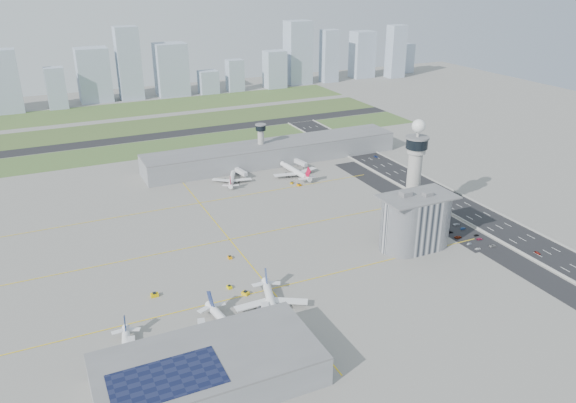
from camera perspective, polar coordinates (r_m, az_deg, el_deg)
name	(u,v)px	position (r m, az deg, el deg)	size (l,w,h in m)	color
ground	(314,248)	(318.87, 2.68, -4.70)	(1000.00, 1000.00, 0.00)	gray
grass_strip_0	(177,145)	(509.45, -11.23, 5.62)	(480.00, 50.00, 0.08)	#435F2D
grass_strip_1	(157,125)	(579.92, -13.13, 7.56)	(480.00, 60.00, 0.08)	#3D5428
grass_strip_2	(141,108)	(656.19, -14.71, 9.16)	(480.00, 70.00, 0.08)	#496B32
runway	(167,135)	(544.05, -12.23, 6.64)	(480.00, 22.00, 0.10)	black
highway	(472,212)	(381.49, 18.18, -1.07)	(28.00, 500.00, 0.10)	black
barrier_left	(455,215)	(372.32, 16.60, -1.37)	(0.60, 500.00, 1.20)	#9E9E99
barrier_right	(489,208)	(390.54, 19.70, -0.63)	(0.60, 500.00, 1.20)	#9E9E99
landside_road	(452,226)	(358.98, 16.29, -2.36)	(18.00, 260.00, 0.08)	black
parking_lot	(462,234)	(349.82, 17.30, -3.17)	(20.00, 44.00, 0.10)	black
taxiway_line_h_0	(271,289)	(280.29, -1.79, -8.89)	(260.00, 0.60, 0.01)	yellow
taxiway_line_h_1	(230,240)	(329.35, -5.96, -3.86)	(260.00, 0.60, 0.01)	yellow
taxiway_line_h_2	(199,203)	(381.56, -8.98, -0.16)	(260.00, 0.60, 0.01)	yellow
taxiway_line_v	(230,240)	(329.35, -5.96, -3.86)	(0.60, 260.00, 0.01)	yellow
control_tower	(415,167)	(347.83, 12.75, 3.43)	(14.00, 14.00, 64.50)	#ADAAA5
secondary_tower	(261,140)	(450.18, -2.77, 6.24)	(8.60, 8.60, 31.90)	#ADAAA5
admin_building	(415,222)	(321.67, 12.81, -2.00)	(42.00, 24.00, 33.50)	#B2B2B7
terminal_pier	(273,152)	(455.37, -1.48, 5.02)	(210.00, 32.00, 15.80)	gray
near_terminal	(209,370)	(223.48, -8.07, -16.55)	(84.00, 42.00, 13.00)	gray
airplane_near_a	(125,348)	(242.92, -16.22, -14.14)	(35.25, 29.97, 9.87)	white
airplane_near_b	(228,321)	(249.17, -6.07, -12.00)	(39.73, 33.77, 11.12)	white
airplane_near_c	(272,299)	(262.02, -1.67, -9.89)	(41.01, 34.86, 11.48)	white
airplane_far_a	(232,176)	(414.09, -5.73, 2.61)	(34.53, 29.35, 9.67)	white
airplane_far_b	(295,168)	(425.07, 0.72, 3.44)	(42.94, 36.50, 12.02)	white
jet_bridge_near_0	(132,363)	(238.35, -15.55, -15.49)	(14.00, 3.00, 5.70)	silver
jet_bridge_near_1	(205,343)	(242.74, -8.40, -14.00)	(14.00, 3.00, 5.70)	silver
jet_bridge_near_2	(271,325)	(250.68, -1.70, -12.38)	(14.00, 3.00, 5.70)	silver
jet_bridge_far_0	(236,171)	(429.67, -5.26, 3.11)	(14.00, 3.00, 5.70)	silver
jet_bridge_far_1	(295,162)	(447.93, 0.76, 4.04)	(14.00, 3.00, 5.70)	silver
tug_0	(155,294)	(281.53, -13.41, -9.17)	(2.53, 3.68, 2.14)	#E3BA03
tug_1	(245,293)	(276.25, -4.35, -9.23)	(2.38, 3.46, 2.01)	gold
tug_2	(229,287)	(282.00, -5.98, -8.60)	(1.98, 2.89, 1.68)	#E7CE00
tug_3	(230,257)	(308.60, -5.93, -5.64)	(1.93, 2.81, 1.64)	orange
tug_4	(292,183)	(410.31, 0.38, 1.93)	(1.89, 2.74, 1.60)	#CC940A
tug_5	(299,185)	(406.35, 1.11, 1.73)	(2.07, 3.01, 1.75)	#CC7B00
car_lot_0	(478,249)	(333.73, 18.73, -4.56)	(1.35, 3.34, 1.14)	white
car_lot_1	(469,244)	(337.93, 17.95, -4.10)	(1.19, 3.40, 1.12)	gray
car_lot_2	(458,237)	(343.89, 16.90, -3.47)	(2.06, 4.47, 1.24)	maroon
car_lot_3	(450,232)	(348.92, 16.11, -2.99)	(1.69, 4.16, 1.21)	black
car_lot_4	(444,228)	(352.70, 15.53, -2.64)	(1.32, 3.28, 1.12)	navy
car_lot_5	(436,222)	(359.16, 14.77, -2.08)	(1.23, 3.54, 1.16)	#B8B4C8
car_lot_6	(493,246)	(339.71, 20.07, -4.25)	(2.01, 4.36, 1.21)	#969696
car_lot_7	(480,239)	(345.58, 18.88, -3.62)	(1.55, 3.82, 1.11)	#9A203F
car_lot_8	(477,235)	(349.77, 18.61, -3.25)	(1.30, 3.24, 1.10)	black
car_lot_9	(463,228)	(355.66, 17.35, -2.63)	(1.30, 3.72, 1.23)	navy
car_lot_10	(457,224)	(360.16, 16.75, -2.23)	(2.00, 4.34, 1.21)	silver
car_lot_11	(448,220)	(364.69, 15.92, -1.82)	(1.51, 3.72, 1.08)	slate
car_hw_0	(538,253)	(341.06, 24.02, -4.78)	(1.45, 3.60, 1.23)	maroon
car_hw_1	(430,190)	(408.84, 14.23, 1.10)	(1.39, 3.99, 1.31)	#27262E
car_hw_2	(376,157)	(473.70, 8.93, 4.54)	(2.03, 4.39, 1.22)	navy
car_hw_4	(326,140)	(514.87, 3.92, 6.26)	(1.49, 3.71, 1.26)	gray
skyline_bldg_5	(7,81)	(678.82, -26.66, 10.84)	(25.49, 20.39, 66.89)	#9EADC1
skyline_bldg_6	(56,88)	(679.47, -22.49, 10.59)	(20.04, 16.03, 45.20)	#9EADC1
skyline_bldg_7	(94,75)	(699.97, -19.14, 12.05)	(35.76, 28.61, 61.22)	#9EADC1
skyline_bldg_8	(129,63)	(698.36, -15.88, 13.34)	(26.33, 21.06, 83.39)	#9EADC1
skyline_bldg_9	(171,70)	(710.56, -11.77, 12.99)	(36.96, 29.57, 62.11)	#9EADC1
skyline_bldg_10	(208,82)	(716.52, -8.09, 11.92)	(23.01, 18.41, 27.75)	#9EADC1
skyline_bldg_11	(235,75)	(726.06, -5.41, 12.63)	(20.22, 16.18, 38.97)	#9EADC1
skyline_bldg_12	(275,69)	(743.20, -1.36, 13.27)	(26.14, 20.92, 46.89)	#9EADC1
skyline_bldg_13	(298,53)	(767.61, 1.02, 14.88)	(32.26, 25.81, 81.20)	#9EADC1
skyline_bldg_14	(329,56)	(782.44, 4.20, 14.52)	(21.59, 17.28, 68.75)	#9EADC1
skyline_bldg_15	(362,55)	(820.11, 7.54, 14.58)	(30.25, 24.20, 63.40)	#9EADC1
skyline_bldg_16	(396,52)	(827.19, 10.89, 14.74)	(23.04, 18.43, 71.56)	#9EADC1
skyline_bldg_17	(405,58)	(872.54, 11.77, 14.06)	(22.64, 18.11, 41.06)	#9EADC1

